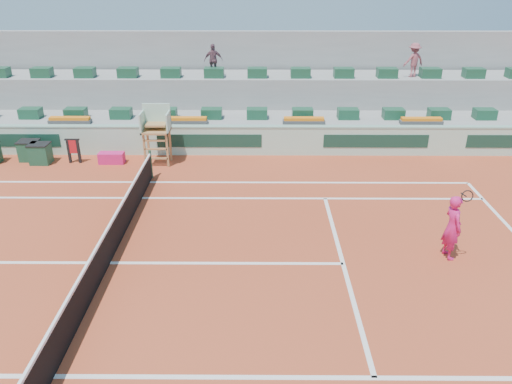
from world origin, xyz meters
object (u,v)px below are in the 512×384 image
drink_cooler_a (40,153)px  tennis_player (452,227)px  player_bag (112,158)px  umpire_chair (156,126)px

drink_cooler_a → tennis_player: bearing=-26.2°
player_bag → drink_cooler_a: 2.88m
tennis_player → drink_cooler_a: bearing=153.8°
drink_cooler_a → umpire_chair: bearing=1.2°
player_bag → drink_cooler_a: drink_cooler_a is taller
player_bag → tennis_player: tennis_player is taller
player_bag → umpire_chair: bearing=2.1°
umpire_chair → drink_cooler_a: size_ratio=2.86×
umpire_chair → tennis_player: (9.38, -7.09, -0.61)m
umpire_chair → tennis_player: umpire_chair is taller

